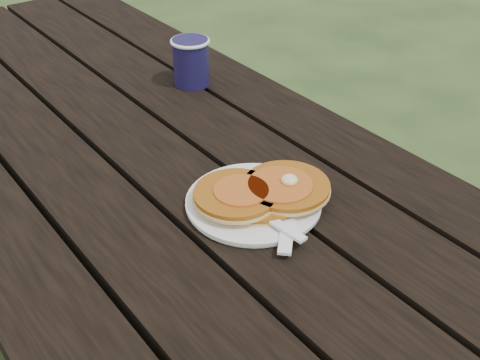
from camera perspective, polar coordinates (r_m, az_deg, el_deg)
picnic_table at (r=1.40m, az=-8.76°, el=-9.33°), size 1.36×1.80×0.75m
plate at (r=0.96m, az=1.29°, el=-2.18°), size 0.27×0.27×0.01m
pancake_stack at (r=0.95m, az=2.20°, el=-1.15°), size 0.21×0.17×0.04m
knife at (r=0.93m, az=4.68°, el=-3.38°), size 0.14×0.14×0.00m
fork at (r=0.90m, az=3.50°, el=-4.10°), size 0.05×0.16×0.01m
coffee_cup at (r=1.33m, az=-4.68°, el=11.34°), size 0.09×0.09×0.10m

